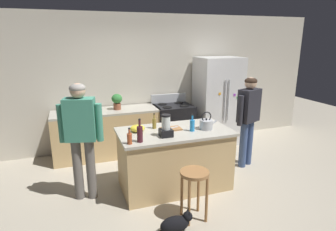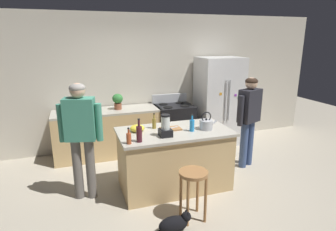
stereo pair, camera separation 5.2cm
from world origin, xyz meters
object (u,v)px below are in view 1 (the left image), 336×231
at_px(kitchen_island, 175,159).
at_px(bottle_soda, 192,125).
at_px(mixing_bowl, 138,128).
at_px(bar_stool, 194,182).
at_px(cutting_board, 171,129).
at_px(person_by_sink_right, 248,114).
at_px(bottle_cooking_sauce, 130,138).
at_px(person_by_island_left, 81,131).
at_px(blender_appliance, 166,127).
at_px(stove_range, 173,126).
at_px(bottle_wine, 140,134).
at_px(refrigerator, 217,101).
at_px(bottle_vinegar, 154,123).
at_px(tea_kettle, 206,124).
at_px(potted_plant, 117,101).
at_px(cat, 176,223).
at_px(chef_knife, 172,128).

distance_m(kitchen_island, bottle_soda, 0.60).
bearing_deg(bottle_soda, mixing_bowl, 162.11).
distance_m(bar_stool, cutting_board, 0.99).
bearing_deg(person_by_sink_right, bottle_cooking_sauce, -164.61).
bearing_deg(cutting_board, person_by_island_left, 177.74).
bearing_deg(bottle_cooking_sauce, mixing_bowl, 65.26).
distance_m(blender_appliance, bottle_cooking_sauce, 0.55).
height_order(stove_range, person_by_sink_right, person_by_sink_right).
relative_size(bottle_soda, bottle_wine, 0.81).
distance_m(refrigerator, bottle_vinegar, 2.22).
height_order(bottle_soda, tea_kettle, tea_kettle).
relative_size(potted_plant, cutting_board, 1.00).
relative_size(kitchen_island, blender_appliance, 5.35).
xyz_separation_m(stove_range, cutting_board, (-0.58, -1.46, 0.45)).
bearing_deg(blender_appliance, bottle_wine, -165.51).
xyz_separation_m(stove_range, potted_plant, (-1.13, 0.03, 0.62)).
height_order(stove_range, cat, stove_range).
xyz_separation_m(bottle_cooking_sauce, chef_knife, (0.72, 0.39, -0.06)).
bearing_deg(chef_knife, bottle_vinegar, 132.44).
height_order(kitchen_island, cat, kitchen_island).
relative_size(potted_plant, bottle_vinegar, 1.27).
bearing_deg(mixing_bowl, stove_range, 52.53).
bearing_deg(bar_stool, blender_appliance, 102.88).
bearing_deg(tea_kettle, cat, -131.86).
xyz_separation_m(kitchen_island, stove_range, (0.54, 1.52, 0.01)).
bearing_deg(bar_stool, refrigerator, 55.75).
distance_m(person_by_sink_right, bottle_soda, 1.30).
distance_m(bottle_wine, bottle_cooking_sauce, 0.15).
relative_size(stove_range, bottle_wine, 3.44).
bearing_deg(bottle_wine, person_by_sink_right, 15.71).
distance_m(refrigerator, person_by_sink_right, 1.22).
bearing_deg(stove_range, mixing_bowl, -127.47).
bearing_deg(bottle_vinegar, bar_stool, -79.03).
xyz_separation_m(kitchen_island, cutting_board, (-0.04, 0.06, 0.46)).
distance_m(bar_stool, potted_plant, 2.52).
bearing_deg(person_by_island_left, potted_plant, 63.34).
height_order(refrigerator, cat, refrigerator).
relative_size(blender_appliance, bottle_wine, 0.98).
distance_m(potted_plant, tea_kettle, 1.96).
xyz_separation_m(bar_stool, cat, (-0.30, -0.17, -0.40)).
distance_m(refrigerator, blender_appliance, 2.43).
xyz_separation_m(refrigerator, tea_kettle, (-1.07, -1.59, 0.06)).
xyz_separation_m(person_by_sink_right, bar_stool, (-1.52, -1.13, -0.45)).
height_order(kitchen_island, chef_knife, chef_knife).
bearing_deg(kitchen_island, person_by_island_left, 175.11).
bearing_deg(potted_plant, bottle_cooking_sauce, -94.56).
bearing_deg(mixing_bowl, chef_knife, -8.07).
xyz_separation_m(stove_range, person_by_sink_right, (0.93, -1.24, 0.50)).
relative_size(person_by_sink_right, cutting_board, 5.30).
distance_m(stove_range, tea_kettle, 1.70).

